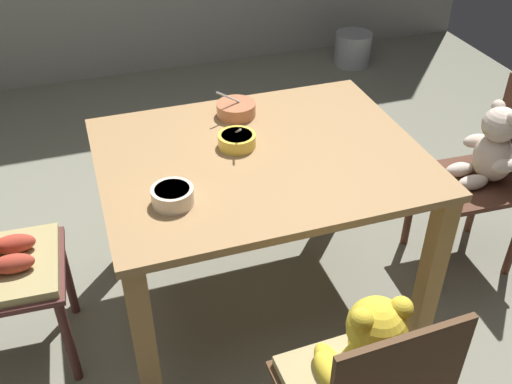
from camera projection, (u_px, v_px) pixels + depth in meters
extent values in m
cube|color=slate|center=(260.00, 300.00, 2.61)|extent=(5.20, 5.20, 0.04)
cube|color=#987347|center=(260.00, 157.00, 2.17)|extent=(1.18, 0.93, 0.03)
cube|color=#9A7343|center=(145.00, 345.00, 1.94)|extent=(0.07, 0.07, 0.72)
cube|color=#A1773E|center=(431.00, 273.00, 2.21)|extent=(0.07, 0.07, 0.72)
cube|color=#A46C49|center=(113.00, 202.00, 2.57)|extent=(0.07, 0.07, 0.72)
cube|color=#996D40|center=(338.00, 159.00, 2.85)|extent=(0.07, 0.07, 0.72)
cube|color=#4F2C1F|center=(472.00, 183.00, 2.56)|extent=(0.43, 0.40, 0.02)
cylinder|color=#4F2C1F|center=(410.00, 208.00, 2.78)|extent=(0.04, 0.04, 0.42)
cylinder|color=#4F2C1F|center=(445.00, 252.00, 2.53)|extent=(0.04, 0.04, 0.42)
cylinder|color=#4F2C1F|center=(476.00, 196.00, 2.85)|extent=(0.04, 0.04, 0.42)
ellipsoid|color=beige|center=(493.00, 158.00, 2.51)|extent=(0.17, 0.19, 0.21)
ellipsoid|color=beige|center=(482.00, 161.00, 2.50)|extent=(0.06, 0.10, 0.13)
sphere|color=beige|center=(500.00, 125.00, 2.41)|extent=(0.15, 0.15, 0.15)
ellipsoid|color=beige|center=(488.00, 129.00, 2.40)|extent=(0.05, 0.06, 0.04)
sphere|color=beige|center=(498.00, 106.00, 2.42)|extent=(0.06, 0.06, 0.06)
ellipsoid|color=beige|center=(476.00, 141.00, 2.57)|extent=(0.12, 0.07, 0.06)
ellipsoid|color=beige|center=(505.00, 166.00, 2.40)|extent=(0.12, 0.07, 0.06)
ellipsoid|color=beige|center=(460.00, 169.00, 2.57)|extent=(0.14, 0.07, 0.06)
ellipsoid|color=beige|center=(473.00, 182.00, 2.49)|extent=(0.14, 0.07, 0.06)
cylinder|color=#4F341F|center=(371.00, 381.00, 2.00)|extent=(0.04, 0.04, 0.42)
ellipsoid|color=gold|center=(371.00, 374.00, 1.56)|extent=(0.21, 0.18, 0.23)
ellipsoid|color=#CAB08F|center=(360.00, 361.00, 1.61)|extent=(0.11, 0.06, 0.14)
sphere|color=gold|center=(377.00, 327.00, 1.47)|extent=(0.16, 0.16, 0.16)
ellipsoid|color=#CAB08F|center=(365.00, 314.00, 1.52)|extent=(0.06, 0.06, 0.05)
sphere|color=gold|center=(401.00, 308.00, 1.44)|extent=(0.06, 0.06, 0.06)
sphere|color=gold|center=(362.00, 320.00, 1.41)|extent=(0.06, 0.06, 0.06)
ellipsoid|color=gold|center=(404.00, 348.00, 1.60)|extent=(0.07, 0.13, 0.06)
ellipsoid|color=gold|center=(329.00, 372.00, 1.53)|extent=(0.07, 0.13, 0.06)
ellipsoid|color=gold|center=(364.00, 353.00, 1.72)|extent=(0.08, 0.15, 0.07)
ellipsoid|color=gold|center=(330.00, 364.00, 1.69)|extent=(0.08, 0.15, 0.07)
cube|color=#522A27|center=(5.00, 273.00, 2.11)|extent=(0.43, 0.43, 0.02)
cylinder|color=#522A27|center=(69.00, 341.00, 2.14)|extent=(0.04, 0.04, 0.42)
cylinder|color=#522A27|center=(67.00, 275.00, 2.41)|extent=(0.04, 0.04, 0.42)
cube|color=tan|center=(3.00, 267.00, 2.09)|extent=(0.40, 0.40, 0.04)
ellipsoid|color=#A73A2A|center=(13.00, 264.00, 2.03)|extent=(0.15, 0.08, 0.07)
ellipsoid|color=#A73A2A|center=(14.00, 244.00, 2.11)|extent=(0.15, 0.08, 0.07)
cylinder|color=yellow|center=(237.00, 140.00, 2.19)|extent=(0.14, 0.14, 0.05)
cylinder|color=yellow|center=(237.00, 145.00, 2.20)|extent=(0.08, 0.08, 0.01)
cylinder|color=beige|center=(237.00, 136.00, 2.18)|extent=(0.12, 0.12, 0.01)
cylinder|color=#BCBCC1|center=(238.00, 131.00, 2.13)|extent=(0.02, 0.10, 0.07)
ellipsoid|color=#BCBCC1|center=(236.00, 135.00, 2.19)|extent=(0.03, 0.03, 0.01)
cylinder|color=beige|center=(173.00, 196.00, 1.90)|extent=(0.14, 0.14, 0.06)
cylinder|color=beige|center=(173.00, 202.00, 1.91)|extent=(0.08, 0.08, 0.01)
cylinder|color=beige|center=(172.00, 190.00, 1.89)|extent=(0.11, 0.11, 0.01)
cylinder|color=#B56D49|center=(236.00, 109.00, 2.38)|extent=(0.16, 0.16, 0.05)
cylinder|color=#B56D49|center=(236.00, 114.00, 2.40)|extent=(0.09, 0.09, 0.01)
cylinder|color=beige|center=(236.00, 104.00, 2.37)|extent=(0.13, 0.13, 0.01)
cylinder|color=#BCBCC1|center=(228.00, 97.00, 2.33)|extent=(0.11, 0.04, 0.08)
ellipsoid|color=#BCBCC1|center=(238.00, 104.00, 2.38)|extent=(0.04, 0.03, 0.01)
cylinder|color=#93969B|center=(353.00, 49.00, 4.56)|extent=(0.28, 0.28, 0.25)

